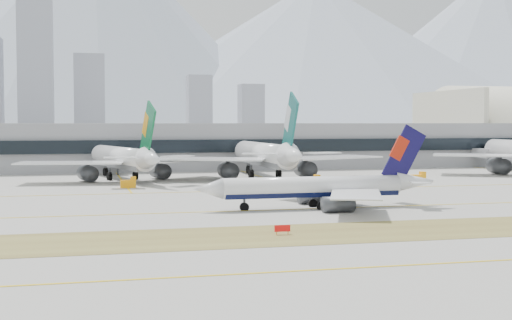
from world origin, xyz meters
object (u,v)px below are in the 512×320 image
object	(u,v)px
widebody_cathay	(266,156)
terminal	(181,145)
widebody_eva	(123,159)
taxiing_airliner	(321,188)

from	to	relation	value
widebody_cathay	terminal	bearing A→B (deg)	16.86
widebody_eva	terminal	size ratio (longest dim) A/B	0.20
widebody_eva	widebody_cathay	size ratio (longest dim) A/B	0.88
taxiing_airliner	widebody_cathay	size ratio (longest dim) A/B	0.69
taxiing_airliner	widebody_cathay	xyz separation A→B (m)	(7.82, 67.98, 2.47)
taxiing_airliner	terminal	size ratio (longest dim) A/B	0.16
widebody_cathay	terminal	distance (m)	53.98
widebody_eva	terminal	distance (m)	52.84
taxiing_airliner	terminal	bearing A→B (deg)	-86.62
widebody_eva	widebody_cathay	xyz separation A→B (m)	(38.04, -3.53, 0.60)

